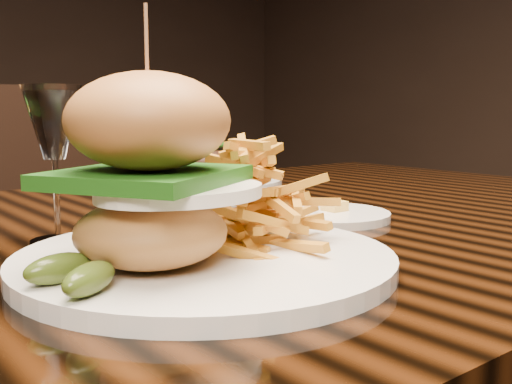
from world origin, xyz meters
TOP-DOWN VIEW (x-y plane):
  - dining_table at (0.00, 0.00)m, footprint 1.60×0.90m
  - burger_plate at (-0.09, -0.19)m, footprint 0.33×0.33m
  - side_saucer at (0.16, -0.09)m, footprint 0.16×0.16m
  - ramekin at (0.11, -0.02)m, footprint 0.07×0.07m
  - wine_glass at (-0.16, -0.01)m, footprint 0.06×0.06m
  - far_dish at (0.21, 0.25)m, footprint 0.26×0.26m
  - chair_far at (0.13, 0.89)m, footprint 0.50×0.51m

SIDE VIEW (x-z plane):
  - chair_far at x=0.13m, z-range 0.06..1.01m
  - dining_table at x=0.00m, z-range 0.30..1.05m
  - side_saucer at x=0.16m, z-range 0.74..0.77m
  - ramekin at x=0.11m, z-range 0.75..0.78m
  - far_dish at x=0.21m, z-range 0.72..0.81m
  - burger_plate at x=-0.09m, z-range 0.70..0.92m
  - wine_glass at x=-0.16m, z-range 0.79..0.95m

